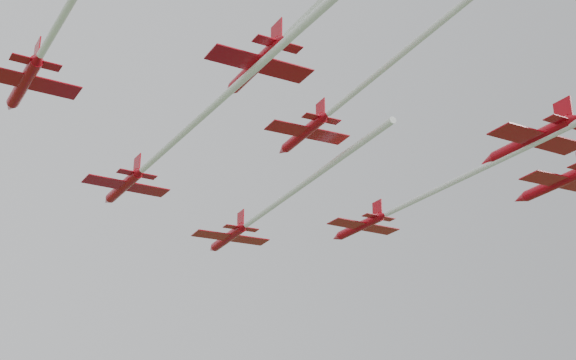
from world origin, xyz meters
name	(u,v)px	position (x,y,z in m)	size (l,w,h in m)	color
jet_lead	(255,218)	(-3.81, 7.90, 56.55)	(9.40, 44.05, 2.82)	red
jet_row2_left	(180,136)	(-19.56, -13.26, 55.25)	(9.35, 55.76, 2.49)	red
jet_row2_right	(425,195)	(7.18, -10.36, 54.99)	(8.40, 50.20, 2.48)	red
jet_row3_left	(62,18)	(-31.49, -23.41, 57.77)	(8.61, 48.65, 2.53)	red
jet_row3_mid	(395,59)	(-6.90, -27.43, 58.34)	(7.87, 58.16, 2.36)	red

